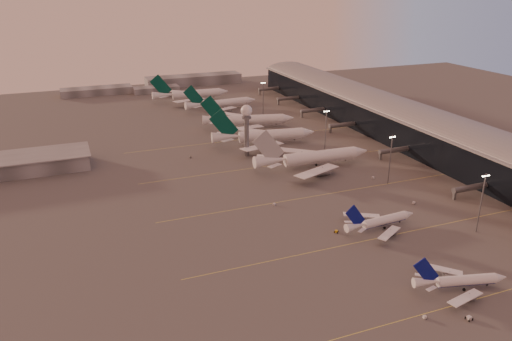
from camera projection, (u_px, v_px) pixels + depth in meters
name	position (u px, v px, depth m)	size (l,w,h in m)	color
ground	(351.00, 260.00, 179.65)	(700.00, 700.00, 0.00)	#4E4B4C
taxiway_markings	(343.00, 190.00, 238.53)	(180.00, 185.25, 0.02)	#EADB52
terminal	(408.00, 124.00, 308.43)	(57.00, 362.00, 23.04)	black
hangar	(8.00, 165.00, 258.32)	(82.00, 27.00, 8.50)	#5C5E62
radar_tower	(247.00, 120.00, 277.92)	(6.40, 6.40, 31.10)	slate
mast_a	(482.00, 201.00, 194.63)	(3.60, 0.56, 25.00)	slate
mast_b	(390.00, 158.00, 241.31)	(3.60, 0.56, 25.00)	slate
mast_c	(326.00, 129.00, 287.30)	(3.60, 0.56, 25.00)	slate
mast_d	(263.00, 97.00, 364.69)	(3.60, 0.56, 25.00)	slate
distant_horizon	(166.00, 84.00, 461.19)	(165.00, 37.50, 9.00)	#5C5E62
narrowbody_near	(460.00, 282.00, 161.90)	(32.13, 25.32, 12.79)	white
narrowbody_mid	(380.00, 222.00, 201.22)	(34.45, 27.43, 13.45)	white
widebody_white	(313.00, 160.00, 266.50)	(66.86, 53.48, 23.50)	white
greentail_a	(264.00, 138.00, 303.09)	(65.02, 52.17, 23.70)	white
greentail_b	(249.00, 122.00, 337.47)	(62.24, 49.68, 23.00)	white
greentail_c	(222.00, 105.00, 383.58)	(58.69, 47.30, 21.30)	white
greentail_d	(191.00, 96.00, 411.78)	(64.79, 52.29, 23.52)	white
gsv_truck_a	(426.00, 316.00, 148.33)	(5.12, 2.20, 2.02)	silver
gsv_tug_near	(469.00, 318.00, 147.86)	(2.70, 4.15, 1.13)	silver
gsv_tug_mid	(336.00, 231.00, 198.73)	(3.75, 3.83, 0.96)	yellow
gsv_truck_b	(415.00, 201.00, 223.96)	(6.19, 3.90, 2.35)	silver
gsv_truck_c	(275.00, 203.00, 222.69)	(5.38, 4.86, 2.17)	silver
gsv_catering_b	(374.00, 175.00, 251.71)	(5.19, 2.78, 4.10)	silver
gsv_tug_far	(285.00, 159.00, 278.09)	(3.59, 3.34, 0.88)	silver
gsv_truck_d	(190.00, 156.00, 281.60)	(2.38, 5.74, 2.27)	#525557
gsv_tug_hangar	(273.00, 135.00, 322.05)	(3.22, 2.11, 0.87)	yellow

